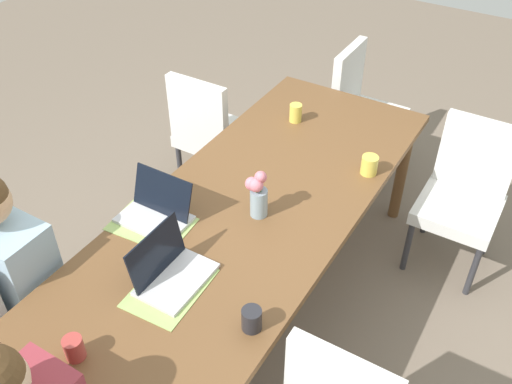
% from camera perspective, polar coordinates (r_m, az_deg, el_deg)
% --- Properties ---
extents(ground_plane, '(10.00, 10.00, 0.00)m').
position_cam_1_polar(ground_plane, '(3.29, 0.00, -10.95)').
color(ground_plane, '#756656').
extents(dining_table, '(2.40, 0.96, 0.75)m').
position_cam_1_polar(dining_table, '(2.80, 0.00, -1.90)').
color(dining_table, brown).
rests_on(dining_table, ground_plane).
extents(chair_far_left_mid, '(0.44, 0.44, 0.90)m').
position_cam_1_polar(chair_far_left_mid, '(2.88, -24.21, -10.11)').
color(chair_far_left_mid, silver).
rests_on(chair_far_left_mid, ground_plane).
extents(person_far_left_mid, '(0.36, 0.40, 1.19)m').
position_cam_1_polar(person_far_left_mid, '(2.85, -22.47, -9.37)').
color(person_far_left_mid, '#2D2D33').
rests_on(person_far_left_mid, ground_plane).
extents(chair_head_right_left_far, '(0.44, 0.44, 0.90)m').
position_cam_1_polar(chair_head_right_left_far, '(4.07, 10.47, 8.60)').
color(chair_head_right_left_far, silver).
rests_on(chair_head_right_left_far, ground_plane).
extents(chair_far_right_mid, '(0.44, 0.44, 0.90)m').
position_cam_1_polar(chair_far_right_mid, '(3.75, -4.65, 6.31)').
color(chair_far_right_mid, silver).
rests_on(chair_far_right_mid, ground_plane).
extents(chair_near_right_far, '(0.44, 0.44, 0.90)m').
position_cam_1_polar(chair_near_right_far, '(3.43, 20.22, 0.16)').
color(chair_near_right_far, silver).
rests_on(chair_near_right_far, ground_plane).
extents(flower_vase, '(0.10, 0.10, 0.25)m').
position_cam_1_polar(flower_vase, '(2.60, 0.18, -0.12)').
color(flower_vase, '#8EA8B7').
rests_on(flower_vase, dining_table).
extents(placemat_head_left_left_near, '(0.37, 0.28, 0.00)m').
position_cam_1_polar(placemat_head_left_left_near, '(2.38, -8.63, -9.49)').
color(placemat_head_left_left_near, '#9EBC66').
rests_on(placemat_head_left_left_near, dining_table).
extents(placemat_far_left_mid, '(0.29, 0.38, 0.00)m').
position_cam_1_polar(placemat_far_left_mid, '(2.67, -10.43, -3.21)').
color(placemat_far_left_mid, '#9EBC66').
rests_on(placemat_far_left_mid, dining_table).
extents(laptop_head_left_left_near, '(0.32, 0.22, 0.21)m').
position_cam_1_polar(laptop_head_left_left_near, '(2.38, -8.60, -7.87)').
color(laptop_head_left_left_near, silver).
rests_on(laptop_head_left_left_near, dining_table).
extents(laptop_far_left_mid, '(0.22, 0.32, 0.21)m').
position_cam_1_polar(laptop_far_left_mid, '(2.67, -9.94, -1.89)').
color(laptop_far_left_mid, silver).
rests_on(laptop_far_left_mid, dining_table).
extents(coffee_mug_near_left, '(0.07, 0.07, 0.11)m').
position_cam_1_polar(coffee_mug_near_left, '(3.32, 4.00, 7.93)').
color(coffee_mug_near_left, '#DBC64C').
rests_on(coffee_mug_near_left, dining_table).
extents(coffee_mug_near_right, '(0.07, 0.07, 0.10)m').
position_cam_1_polar(coffee_mug_near_right, '(2.21, -17.80, -14.70)').
color(coffee_mug_near_right, '#AD3D38').
rests_on(coffee_mug_near_right, dining_table).
extents(coffee_mug_centre_left, '(0.08, 0.08, 0.10)m').
position_cam_1_polar(coffee_mug_centre_left, '(2.19, -0.44, -12.65)').
color(coffee_mug_centre_left, '#232328').
rests_on(coffee_mug_centre_left, dining_table).
extents(coffee_mug_centre_right, '(0.09, 0.09, 0.10)m').
position_cam_1_polar(coffee_mug_centre_right, '(2.95, 11.31, 2.67)').
color(coffee_mug_centre_right, '#DBC64C').
rests_on(coffee_mug_centre_right, dining_table).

